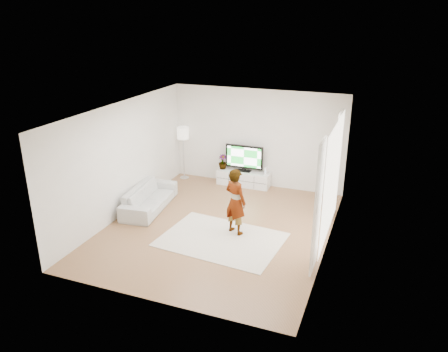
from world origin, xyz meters
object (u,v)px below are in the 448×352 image
at_px(media_console, 244,178).
at_px(rug, 221,239).
at_px(floor_lamp, 183,135).
at_px(television, 244,157).
at_px(sofa, 149,198).
at_px(player, 235,201).

distance_m(media_console, rug, 3.34).
distance_m(media_console, floor_lamp, 2.20).
relative_size(media_console, television, 1.38).
distance_m(sofa, floor_lamp, 2.56).
distance_m(rug, player, 0.91).
bearing_deg(sofa, floor_lamp, -3.28).
distance_m(media_console, player, 3.01).
relative_size(media_console, player, 0.99).
relative_size(rug, floor_lamp, 1.64).
height_order(player, sofa, player).
bearing_deg(television, floor_lamp, -177.20).
bearing_deg(player, media_console, -51.24).
relative_size(media_console, floor_lamp, 0.97).
xyz_separation_m(television, rug, (0.59, -3.31, -0.85)).
height_order(media_console, rug, media_console).
bearing_deg(sofa, rug, -117.59).
xyz_separation_m(player, floor_lamp, (-2.65, 2.79, 0.56)).
relative_size(television, rug, 0.43).
distance_m(rug, sofa, 2.52).
distance_m(media_console, television, 0.64).
relative_size(television, player, 0.72).
xyz_separation_m(media_console, player, (0.76, -2.86, 0.57)).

